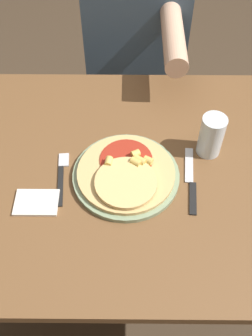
# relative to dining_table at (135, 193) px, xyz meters

# --- Properties ---
(ground_plane) EXTENTS (8.00, 8.00, 0.00)m
(ground_plane) POSITION_rel_dining_table_xyz_m (0.00, 0.00, -0.63)
(ground_plane) COLOR #423323
(dining_table) EXTENTS (1.14, 0.80, 0.75)m
(dining_table) POSITION_rel_dining_table_xyz_m (0.00, 0.00, 0.00)
(dining_table) COLOR brown
(dining_table) RESTS_ON ground_plane
(plate) EXTENTS (0.29, 0.29, 0.01)m
(plate) POSITION_rel_dining_table_xyz_m (-0.03, -0.03, 0.12)
(plate) COLOR gray
(plate) RESTS_ON dining_table
(pizza) EXTENTS (0.26, 0.26, 0.04)m
(pizza) POSITION_rel_dining_table_xyz_m (-0.02, -0.03, 0.14)
(pizza) COLOR tan
(pizza) RESTS_ON plate
(fork) EXTENTS (0.03, 0.18, 0.00)m
(fork) POSITION_rel_dining_table_xyz_m (-0.20, -0.02, 0.12)
(fork) COLOR black
(fork) RESTS_ON dining_table
(knife) EXTENTS (0.03, 0.22, 0.00)m
(knife) POSITION_rel_dining_table_xyz_m (0.15, -0.04, 0.12)
(knife) COLOR black
(knife) RESTS_ON dining_table
(drinking_glass) EXTENTS (0.07, 0.07, 0.13)m
(drinking_glass) POSITION_rel_dining_table_xyz_m (0.21, 0.07, 0.18)
(drinking_glass) COLOR silver
(drinking_glass) RESTS_ON dining_table
(napkin) EXTENTS (0.11, 0.08, 0.01)m
(napkin) POSITION_rel_dining_table_xyz_m (-0.25, -0.11, 0.12)
(napkin) COLOR silver
(napkin) RESTS_ON dining_table
(person_diner) EXTENTS (0.38, 0.52, 1.21)m
(person_diner) POSITION_rel_dining_table_xyz_m (0.01, 0.66, 0.09)
(person_diner) COLOR #2D2D38
(person_diner) RESTS_ON ground_plane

